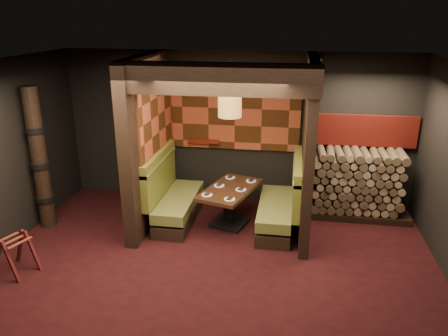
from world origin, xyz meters
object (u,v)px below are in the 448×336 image
Objects in this scene: booth_bench_right at (282,206)px; luggage_rack at (15,252)px; firewood_stack at (361,184)px; totem_column at (39,160)px; pendant_lamp at (230,103)px; booth_bench_left at (173,199)px; dining_table at (230,201)px.

booth_bench_right is 2.41× the size of luggage_rack.
totem_column is at bearing -166.81° from firewood_stack.
booth_bench_right is at bearing 28.31° from luggage_rack.
pendant_lamp is 1.41× the size of luggage_rack.
totem_column is (-2.09, -0.55, 0.79)m from booth_bench_left.
dining_table is at bearing 9.55° from totem_column.
pendant_lamp is 0.39× the size of totem_column.
pendant_lamp is 3.28m from totem_column.
booth_bench_left is 1.11× the size of dining_table.
dining_table is at bearing 90.00° from pendant_lamp.
booth_bench_left and booth_bench_right have the same top height.
luggage_rack is at bearing -144.97° from dining_table.
booth_bench_right is 4.10m from totem_column.
luggage_rack is at bearing -151.69° from booth_bench_right.
dining_table is 1.70m from pendant_lamp.
totem_column reaches higher than luggage_rack.
booth_bench_right is 0.88m from dining_table.
dining_table is at bearing -1.62° from booth_bench_left.
firewood_stack is (4.99, 2.66, 0.31)m from luggage_rack.
booth_bench_left is at bearing -167.83° from firewood_stack.
luggage_rack is 1.70m from totem_column.
booth_bench_left is 2.30m from totem_column.
luggage_rack is at bearing -76.27° from totem_column.
booth_bench_left is at bearing 178.38° from dining_table.
booth_bench_left is 2.63m from luggage_rack.
luggage_rack is (-1.74, -1.96, -0.10)m from booth_bench_left.
firewood_stack is at bearing 27.35° from booth_bench_right.
booth_bench_right is at bearing 5.09° from pendant_lamp.
pendant_lamp is 3.81m from luggage_rack.
totem_column reaches higher than dining_table.
pendant_lamp is at bearing 34.32° from luggage_rack.
luggage_rack is (-3.64, -1.96, -0.10)m from booth_bench_right.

